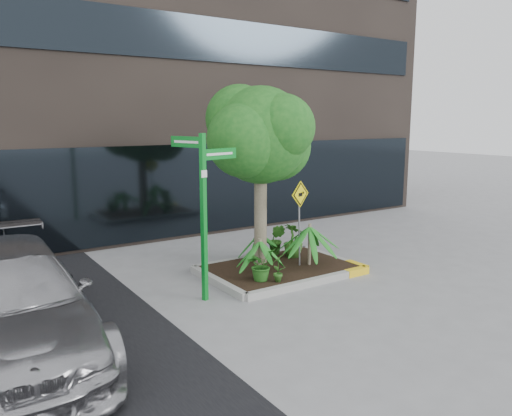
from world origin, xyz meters
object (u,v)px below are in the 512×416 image
tree (260,135)px  cattle_sign (300,209)px  parked_car (7,303)px  street_sign_post (204,198)px

tree → cattle_sign: 1.84m
parked_car → cattle_sign: (6.02, 0.81, 0.67)m
parked_car → cattle_sign: size_ratio=2.79×
parked_car → cattle_sign: bearing=9.1°
tree → parked_car: tree is taller
parked_car → street_sign_post: size_ratio=1.70×
tree → cattle_sign: tree is taller
street_sign_post → cattle_sign: bearing=-7.2°
street_sign_post → cattle_sign: 2.64m
parked_car → cattle_sign: cattle_sign is taller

